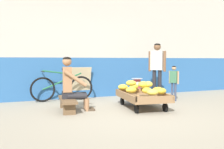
# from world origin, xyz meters

# --- Properties ---
(ground_plane) EXTENTS (80.00, 80.00, 0.00)m
(ground_plane) POSITION_xyz_m (0.00, 0.00, 0.00)
(ground_plane) COLOR gray
(back_wall) EXTENTS (16.00, 0.30, 3.26)m
(back_wall) POSITION_xyz_m (0.00, 2.88, 1.63)
(back_wall) COLOR #2D609E
(back_wall) RESTS_ON ground
(banana_cart) EXTENTS (1.05, 1.55, 0.36)m
(banana_cart) POSITION_xyz_m (0.50, 0.70, 0.24)
(banana_cart) COLOR #8E6B47
(banana_cart) RESTS_ON ground
(banana_pile) EXTENTS (0.96, 1.40, 0.25)m
(banana_pile) POSITION_xyz_m (0.51, 0.71, 0.46)
(banana_pile) COLOR gold
(banana_pile) RESTS_ON banana_cart
(low_bench) EXTENTS (0.44, 1.13, 0.27)m
(low_bench) POSITION_xyz_m (-1.12, 1.03, 0.20)
(low_bench) COLOR brown
(low_bench) RESTS_ON ground
(vendor_seated) EXTENTS (0.72, 0.55, 1.14)m
(vendor_seated) POSITION_xyz_m (-1.03, 1.01, 0.57)
(vendor_seated) COLOR #9E704C
(vendor_seated) RESTS_ON ground
(plastic_crate) EXTENTS (0.36, 0.28, 0.30)m
(plastic_crate) POSITION_xyz_m (0.91, 1.69, 0.15)
(plastic_crate) COLOR #234CA8
(plastic_crate) RESTS_ON ground
(weighing_scale) EXTENTS (0.30, 0.30, 0.29)m
(weighing_scale) POSITION_xyz_m (0.91, 1.69, 0.45)
(weighing_scale) COLOR #28282D
(weighing_scale) RESTS_ON plastic_crate
(bicycle_near_left) EXTENTS (1.66, 0.48, 0.86)m
(bicycle_near_left) POSITION_xyz_m (-0.92, 2.44, 0.35)
(bicycle_near_left) COLOR black
(bicycle_near_left) RESTS_ON ground
(sign_board) EXTENTS (0.70, 0.24, 0.88)m
(sign_board) POSITION_xyz_m (-0.41, 2.69, 0.44)
(sign_board) COLOR #C6B289
(sign_board) RESTS_ON ground
(customer_adult) EXTENTS (0.36, 0.39, 1.53)m
(customer_adult) POSITION_xyz_m (1.57, 1.76, 0.95)
(customer_adult) COLOR #232328
(customer_adult) RESTS_ON ground
(customer_child) EXTENTS (0.19, 0.27, 0.92)m
(customer_child) POSITION_xyz_m (1.77, 1.27, 0.57)
(customer_child) COLOR #38425B
(customer_child) RESTS_ON ground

